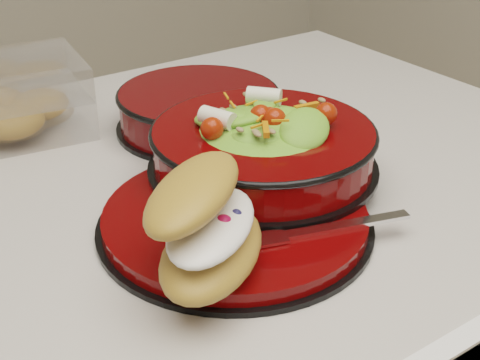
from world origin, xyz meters
TOP-DOWN VIEW (x-y plane):
  - dinner_plate at (0.09, -0.12)m, footprint 0.28×0.28m
  - salad_bowl at (0.17, -0.06)m, footprint 0.26×0.26m
  - croissant at (0.02, -0.18)m, footprint 0.16×0.17m
  - fork at (0.14, -0.20)m, footprint 0.17×0.07m
  - pastry_box at (-0.03, 0.24)m, footprint 0.23×0.18m
  - extra_bowl at (0.19, 0.11)m, footprint 0.22×0.22m

SIDE VIEW (x-z plane):
  - dinner_plate at x=0.09m, z-range 0.90..0.92m
  - fork at x=0.14m, z-range 0.92..0.92m
  - extra_bowl at x=0.19m, z-range 0.90..0.96m
  - pastry_box at x=-0.03m, z-range 0.90..0.99m
  - salad_bowl at x=0.17m, z-range 0.91..1.01m
  - croissant at x=0.02m, z-range 0.92..1.01m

